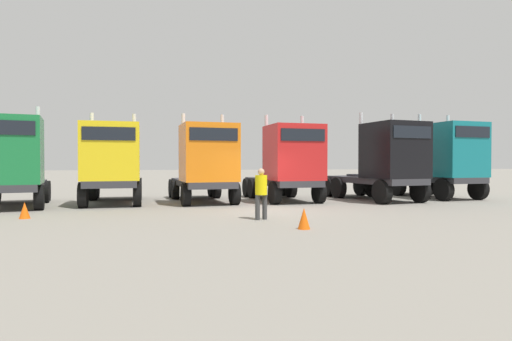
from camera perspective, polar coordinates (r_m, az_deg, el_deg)
ground at (r=17.18m, az=1.90°, el=-5.33°), size 200.00×200.00×0.00m
semi_truck_green at (r=20.44m, az=-29.71°, el=1.02°), size 3.56×6.11×4.36m
semi_truck_yellow at (r=20.52m, az=-18.51°, el=1.02°), size 2.87×6.23×4.23m
semi_truck_orange at (r=20.29m, az=-6.67°, el=0.98°), size 3.17×6.38×4.25m
semi_truck_red at (r=20.97m, az=4.39°, el=1.02°), size 3.02×6.17×4.28m
semi_truck_black at (r=22.10m, az=16.86°, el=1.24°), size 3.48×6.43×4.42m
semi_truck_teal at (r=24.94m, az=23.79°, el=1.36°), size 3.21×6.26×4.55m
visitor_in_hivis at (r=14.38m, az=0.68°, el=-2.60°), size 0.51×0.51×1.71m
traffic_cone_near at (r=16.69m, az=-28.33°, el=-4.68°), size 0.36×0.36×0.56m
traffic_cone_mid at (r=12.47m, az=6.38°, el=-6.34°), size 0.36×0.36×0.61m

